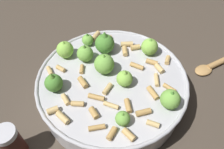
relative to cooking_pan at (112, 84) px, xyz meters
The scene contains 4 objects.
ground_plane 0.04m from the cooking_pan, 159.78° to the right, with size 2.40×2.40×0.00m, color #42382D.
cooking_pan is the anchor object (origin of this frame).
pepper_shaker 0.24m from the cooking_pan, 121.69° to the left, with size 0.04×0.04×0.08m.
wooden_spoon 0.34m from the cooking_pan, 74.95° to the right, with size 0.11×0.22×0.02m.
Camera 1 is at (-0.31, 0.03, 0.43)m, focal length 34.03 mm.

